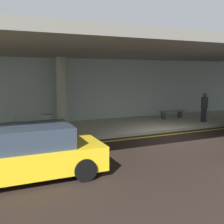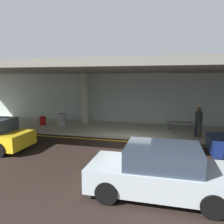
# 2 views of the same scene
# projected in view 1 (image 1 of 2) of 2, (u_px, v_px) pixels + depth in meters

# --- Properties ---
(ground_plane) EXTENTS (60.00, 60.00, 0.00)m
(ground_plane) POSITION_uv_depth(u_px,v_px,m) (171.00, 138.00, 12.19)
(ground_plane) COLOR black
(sidewalk) EXTENTS (26.00, 4.20, 0.15)m
(sidewalk) POSITION_uv_depth(u_px,v_px,m) (138.00, 124.00, 14.99)
(sidewalk) COLOR #B7B49F
(sidewalk) RESTS_ON ground
(lane_stripe_yellow) EXTENTS (26.00, 0.14, 0.01)m
(lane_stripe_yellow) POSITION_uv_depth(u_px,v_px,m) (164.00, 135.00, 12.72)
(lane_stripe_yellow) COLOR yellow
(lane_stripe_yellow) RESTS_ON ground
(support_column_far_left) EXTENTS (0.58, 0.58, 3.65)m
(support_column_far_left) POSITION_uv_depth(u_px,v_px,m) (62.00, 91.00, 14.33)
(support_column_far_left) COLOR #B1B89D
(support_column_far_left) RESTS_ON sidewalk
(ceiling_overhang) EXTENTS (28.00, 13.20, 0.30)m
(ceiling_overhang) POSITION_uv_depth(u_px,v_px,m) (144.00, 54.00, 13.98)
(ceiling_overhang) COLOR slate
(ceiling_overhang) RESTS_ON support_column_far_left
(terminal_back_wall) EXTENTS (26.00, 0.30, 3.80)m
(terminal_back_wall) POSITION_uv_depth(u_px,v_px,m) (121.00, 90.00, 16.77)
(terminal_back_wall) COLOR #A9BBB0
(terminal_back_wall) RESTS_ON ground
(car_yellow_taxi) EXTENTS (4.10, 1.92, 1.50)m
(car_yellow_taxi) POSITION_uv_depth(u_px,v_px,m) (31.00, 153.00, 7.49)
(car_yellow_taxi) COLOR yellow
(car_yellow_taxi) RESTS_ON ground
(traveler_with_luggage) EXTENTS (0.38, 0.38, 1.68)m
(traveler_with_luggage) POSITION_uv_depth(u_px,v_px,m) (204.00, 105.00, 15.22)
(traveler_with_luggage) COLOR #1A252F
(traveler_with_luggage) RESTS_ON sidewalk
(suitcase_upright_primary) EXTENTS (0.36, 0.22, 0.90)m
(suitcase_upright_primary) POSITION_uv_depth(u_px,v_px,m) (15.00, 129.00, 12.02)
(suitcase_upright_primary) COLOR #9D0D0D
(suitcase_upright_primary) RESTS_ON sidewalk
(bench_metal) EXTENTS (1.60, 0.50, 0.48)m
(bench_metal) POSITION_uv_depth(u_px,v_px,m) (172.00, 113.00, 16.55)
(bench_metal) COLOR slate
(bench_metal) RESTS_ON sidewalk
(trash_bin_steel) EXTENTS (0.56, 0.56, 0.85)m
(trash_bin_steel) POSITION_uv_depth(u_px,v_px,m) (47.00, 123.00, 12.68)
(trash_bin_steel) COLOR gray
(trash_bin_steel) RESTS_ON sidewalk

